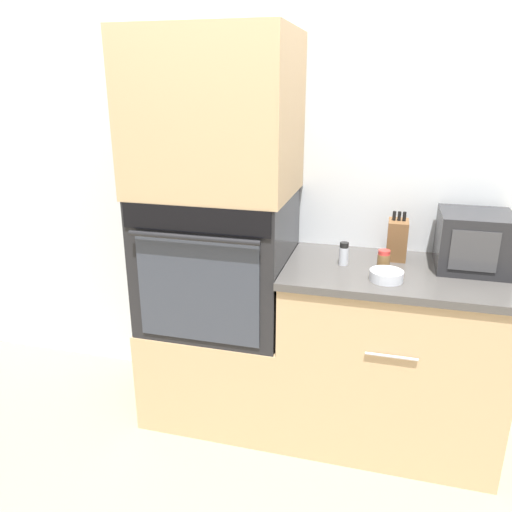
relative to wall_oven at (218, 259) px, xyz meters
name	(u,v)px	position (x,y,z in m)	size (l,w,h in m)	color
ground_plane	(274,454)	(0.37, -0.30, -0.88)	(12.00, 12.00, 0.00)	gray
wall_back	(304,180)	(0.37, 0.33, 0.37)	(8.00, 0.05, 2.50)	silver
oven_cabinet_base	(221,364)	(0.00, 0.00, -0.61)	(0.74, 0.60, 0.54)	tan
wall_oven	(218,259)	(0.00, 0.00, 0.00)	(0.72, 0.64, 0.69)	black
oven_cabinet_upper	(215,114)	(0.00, 0.00, 0.71)	(0.74, 0.60, 0.74)	tan
counter_unit	(389,356)	(0.88, 0.00, -0.43)	(1.04, 0.63, 0.91)	tan
microwave	(474,241)	(1.21, 0.12, 0.16)	(0.32, 0.32, 0.27)	#232326
knife_block	(397,239)	(0.87, 0.17, 0.13)	(0.09, 0.14, 0.24)	brown
bowl	(386,276)	(0.83, -0.15, 0.05)	(0.15, 0.15, 0.05)	silver
condiment_jar_near	(384,260)	(0.81, 0.00, 0.07)	(0.06, 0.06, 0.09)	brown
condiment_jar_mid	(344,254)	(0.63, 0.01, 0.08)	(0.05, 0.05, 0.11)	silver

